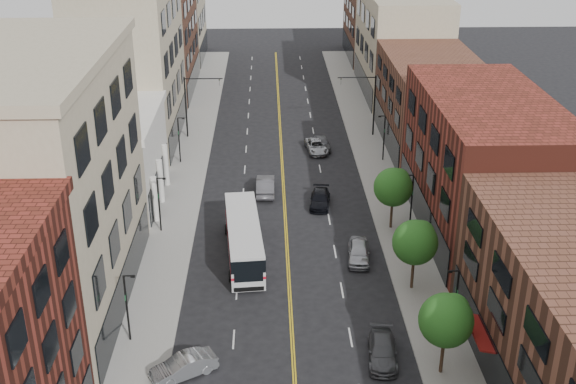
{
  "coord_description": "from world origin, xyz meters",
  "views": [
    {
      "loc": [
        -1.48,
        -32.66,
        29.56
      ],
      "look_at": [
        0.1,
        21.17,
        5.0
      ],
      "focal_mm": 45.0,
      "sensor_mm": 36.0,
      "label": 1
    }
  ],
  "objects": [
    {
      "name": "bldg_l_far_b",
      "position": [
        -17.0,
        68.0,
        7.5
      ],
      "size": [
        10.0,
        20.0,
        15.0
      ],
      "primitive_type": "cube",
      "color": "brown",
      "rests_on": "ground"
    },
    {
      "name": "tree_r_1",
      "position": [
        9.39,
        4.07,
        4.13
      ],
      "size": [
        3.4,
        3.4,
        5.59
      ],
      "color": "black",
      "rests_on": "sidewalk_right"
    },
    {
      "name": "bldg_r_far_b",
      "position": [
        17.0,
        66.0,
        7.0
      ],
      "size": [
        10.0,
        22.0,
        14.0
      ],
      "primitive_type": "cube",
      "color": "tan",
      "rests_on": "ground"
    },
    {
      "name": "car_lane_c",
      "position": [
        4.63,
        43.81,
        0.67
      ],
      "size": [
        1.98,
        4.08,
        1.34
      ],
      "primitive_type": "imported",
      "rotation": [
        0.0,
        0.0,
        0.1
      ],
      "color": "#48494D",
      "rests_on": "ground"
    },
    {
      "name": "bldg_l_far_a",
      "position": [
        -17.0,
        48.0,
        9.0
      ],
      "size": [
        10.0,
        20.0,
        18.0
      ],
      "primitive_type": "cube",
      "color": "tan",
      "rests_on": "ground"
    },
    {
      "name": "tree_r_3",
      "position": [
        9.39,
        24.07,
        4.13
      ],
      "size": [
        3.4,
        3.4,
        5.59
      ],
      "color": "black",
      "rests_on": "sidewalk_right"
    },
    {
      "name": "bldg_r_far_c",
      "position": [
        17.0,
        86.0,
        5.5
      ],
      "size": [
        10.0,
        18.0,
        11.0
      ],
      "primitive_type": "cube",
      "color": "brown",
      "rests_on": "ground"
    },
    {
      "name": "lamp_l_3",
      "position": [
        -10.95,
        40.0,
        2.97
      ],
      "size": [
        0.81,
        0.55,
        5.05
      ],
      "color": "black",
      "rests_on": "sidewalk_left"
    },
    {
      "name": "tree_r_2",
      "position": [
        9.39,
        14.07,
        4.13
      ],
      "size": [
        3.4,
        3.4,
        5.59
      ],
      "color": "black",
      "rests_on": "sidewalk_right"
    },
    {
      "name": "car_lane_b",
      "position": [
        3.93,
        42.99,
        0.65
      ],
      "size": [
        2.7,
        4.92,
        1.3
      ],
      "primitive_type": "imported",
      "rotation": [
        0.0,
        0.0,
        0.12
      ],
      "color": "#999CA1",
      "rests_on": "ground"
    },
    {
      "name": "bldg_l_tanoffice",
      "position": [
        -17.0,
        13.0,
        9.0
      ],
      "size": [
        10.0,
        22.0,
        18.0
      ],
      "primitive_type": "cube",
      "color": "tan",
      "rests_on": "ground"
    },
    {
      "name": "lamp_l_1",
      "position": [
        -10.95,
        8.0,
        2.97
      ],
      "size": [
        0.81,
        0.55,
        5.05
      ],
      "color": "black",
      "rests_on": "sidewalk_left"
    },
    {
      "name": "lamp_r_3",
      "position": [
        10.95,
        40.0,
        2.97
      ],
      "size": [
        0.81,
        0.55,
        5.05
      ],
      "color": "black",
      "rests_on": "sidewalk_right"
    },
    {
      "name": "car_parked_far",
      "position": [
        5.8,
        18.57,
        0.75
      ],
      "size": [
        2.21,
        4.55,
        1.5
      ],
      "primitive_type": "imported",
      "rotation": [
        0.0,
        0.0,
        -0.1
      ],
      "color": "#A7A9AF",
      "rests_on": "ground"
    },
    {
      "name": "signal_mast_right",
      "position": [
        10.27,
        48.0,
        4.65
      ],
      "size": [
        4.49,
        0.18,
        7.2
      ],
      "color": "black",
      "rests_on": "sidewalk_right"
    },
    {
      "name": "car_angle_b",
      "position": [
        -6.98,
        4.27,
        0.7
      ],
      "size": [
        4.46,
        3.41,
        1.41
      ],
      "primitive_type": "imported",
      "rotation": [
        0.0,
        0.0,
        -1.05
      ],
      "color": "#AFB3B7",
      "rests_on": "ground"
    },
    {
      "name": "lamp_l_2",
      "position": [
        -10.95,
        24.0,
        2.97
      ],
      "size": [
        0.81,
        0.55,
        5.05
      ],
      "color": "black",
      "rests_on": "sidewalk_left"
    },
    {
      "name": "sidewalk_left",
      "position": [
        -10.0,
        35.0,
        0.07
      ],
      "size": [
        4.0,
        110.0,
        0.15
      ],
      "primitive_type": "cube",
      "color": "gray",
      "rests_on": "ground"
    },
    {
      "name": "bldg_r_far_a",
      "position": [
        17.0,
        45.0,
        5.0
      ],
      "size": [
        10.0,
        20.0,
        10.0
      ],
      "primitive_type": "cube",
      "color": "brown",
      "rests_on": "ground"
    },
    {
      "name": "lamp_r_1",
      "position": [
        10.95,
        8.0,
        2.97
      ],
      "size": [
        0.81,
        0.55,
        5.05
      ],
      "color": "black",
      "rests_on": "sidewalk_right"
    },
    {
      "name": "signal_mast_left",
      "position": [
        -10.27,
        48.0,
        4.65
      ],
      "size": [
        4.49,
        0.18,
        7.2
      ],
      "color": "black",
      "rests_on": "sidewalk_left"
    },
    {
      "name": "bldg_r_mid",
      "position": [
        17.0,
        24.0,
        6.0
      ],
      "size": [
        10.0,
        22.0,
        12.0
      ],
      "primitive_type": "cube",
      "color": "#572117",
      "rests_on": "ground"
    },
    {
      "name": "lamp_r_2",
      "position": [
        10.95,
        24.0,
        2.97
      ],
      "size": [
        0.81,
        0.55,
        5.05
      ],
      "color": "black",
      "rests_on": "sidewalk_right"
    },
    {
      "name": "car_parked_mid",
      "position": [
        5.8,
        5.55,
        0.66
      ],
      "size": [
        2.31,
        4.72,
        1.32
      ],
      "primitive_type": "imported",
      "rotation": [
        0.0,
        0.0,
        -0.1
      ],
      "color": "#434448",
      "rests_on": "ground"
    },
    {
      "name": "bldg_l_white",
      "position": [
        -17.0,
        31.0,
        4.0
      ],
      "size": [
        10.0,
        14.0,
        8.0
      ],
      "primitive_type": "cube",
      "color": "silver",
      "rests_on": "ground"
    },
    {
      "name": "car_lane_behind",
      "position": [
        -1.8,
        31.91,
        0.83
      ],
      "size": [
        1.8,
        5.04,
        1.65
      ],
      "primitive_type": "imported",
      "rotation": [
        0.0,
        0.0,
        3.13
      ],
      "color": "#4D4C51",
      "rests_on": "ground"
    },
    {
      "name": "car_lane_a",
      "position": [
        3.36,
        28.96,
        0.65
      ],
      "size": [
        2.33,
        4.64,
        1.29
      ],
      "primitive_type": "imported",
      "rotation": [
        0.0,
        0.0,
        -0.12
      ],
      "color": "black",
      "rests_on": "ground"
    },
    {
      "name": "sidewalk_right",
      "position": [
        10.0,
        35.0,
        0.07
      ],
      "size": [
        4.0,
        110.0,
        0.15
      ],
      "primitive_type": "cube",
      "color": "gray",
      "rests_on": "ground"
    },
    {
      "name": "city_bus",
      "position": [
        -3.57,
        19.56,
        1.78
      ],
      "size": [
        3.65,
        12.11,
        3.07
      ],
      "rotation": [
        0.0,
        0.0,
        0.09
      ],
      "color": "silver",
      "rests_on": "ground"
    }
  ]
}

